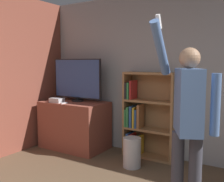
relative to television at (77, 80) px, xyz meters
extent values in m
cube|color=#9EA3A8|center=(1.68, 0.35, 0.10)|extent=(6.73, 0.06, 2.70)
cube|color=brown|center=(0.00, -0.09, -0.83)|extent=(1.18, 0.71, 0.85)
cylinder|color=black|center=(0.00, 0.00, -0.39)|extent=(0.22, 0.22, 0.03)
cylinder|color=black|center=(0.00, 0.00, -0.35)|extent=(0.06, 0.06, 0.05)
cube|color=black|center=(0.00, 0.00, 0.02)|extent=(1.04, 0.04, 0.71)
cube|color=#2D4C8C|center=(0.00, -0.02, 0.02)|extent=(1.00, 0.01, 0.68)
cube|color=silver|center=(-0.21, -0.32, -0.36)|extent=(0.24, 0.16, 0.08)
cube|color=white|center=(-0.01, -0.35, -0.39)|extent=(0.06, 0.14, 0.02)
cube|color=#997047|center=(0.95, 0.16, -0.55)|extent=(0.04, 0.28, 1.41)
cube|color=#997047|center=(1.78, 0.16, -0.55)|extent=(0.04, 0.28, 1.41)
cube|color=#997047|center=(1.37, 0.30, -0.55)|extent=(0.87, 0.01, 1.41)
cube|color=#997047|center=(1.37, 0.16, -1.23)|extent=(0.79, 0.28, 0.04)
cube|color=#997047|center=(1.37, 0.16, -0.78)|extent=(0.79, 0.28, 0.04)
cube|color=#997047|center=(1.37, 0.16, -0.31)|extent=(0.79, 0.28, 0.04)
cube|color=#997047|center=(1.37, 0.16, 0.14)|extent=(0.79, 0.28, 0.04)
cube|color=orange|center=(0.98, 0.15, -1.08)|extent=(0.02, 0.24, 0.31)
cube|color=#2D569E|center=(1.02, 0.15, -1.06)|extent=(0.04, 0.24, 0.36)
cube|color=red|center=(1.08, 0.13, -1.06)|extent=(0.04, 0.20, 0.34)
cube|color=gold|center=(1.13, 0.13, -1.10)|extent=(0.04, 0.21, 0.26)
cube|color=#5B8E99|center=(1.18, 0.12, -1.07)|extent=(0.02, 0.20, 0.33)
cube|color=gold|center=(1.23, 0.13, -1.07)|extent=(0.04, 0.21, 0.34)
cube|color=#338447|center=(0.98, 0.14, -0.62)|extent=(0.03, 0.23, 0.29)
cube|color=#338447|center=(1.03, 0.16, -0.60)|extent=(0.04, 0.27, 0.34)
cube|color=#2D569E|center=(1.08, 0.15, -0.59)|extent=(0.04, 0.26, 0.35)
cube|color=gold|center=(1.14, 0.15, -0.60)|extent=(0.03, 0.25, 0.34)
cube|color=#2D569E|center=(1.18, 0.13, -0.61)|extent=(0.03, 0.21, 0.31)
cube|color=#99663D|center=(1.22, 0.13, -0.57)|extent=(0.04, 0.20, 0.39)
cube|color=#232328|center=(0.99, 0.15, -0.16)|extent=(0.03, 0.25, 0.27)
cube|color=#338447|center=(1.03, 0.16, -0.16)|extent=(0.04, 0.26, 0.28)
cube|color=red|center=(1.08, 0.15, -0.14)|extent=(0.02, 0.25, 0.31)
cylinder|color=#383842|center=(2.26, -1.14, -0.82)|extent=(0.13, 0.13, 0.86)
cylinder|color=#383842|center=(2.44, -1.14, -0.82)|extent=(0.13, 0.13, 0.86)
cube|color=#4C6B9E|center=(2.35, -1.14, -0.07)|extent=(0.40, 0.51, 0.64)
sphere|color=#9E7556|center=(2.35, -1.14, 0.35)|extent=(0.21, 0.21, 0.21)
cylinder|color=#4C6B9E|center=(2.61, -1.14, -0.09)|extent=(0.09, 0.09, 0.59)
cylinder|color=#4C6B9E|center=(2.10, -1.26, 0.45)|extent=(0.09, 0.41, 0.54)
cube|color=white|center=(2.10, -1.32, 0.70)|extent=(0.04, 0.09, 0.14)
cylinder|color=#B7B7BC|center=(1.32, -0.35, -1.03)|extent=(0.27, 0.27, 0.45)
camera|label=1|loc=(3.07, -3.72, 0.31)|focal=42.00mm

